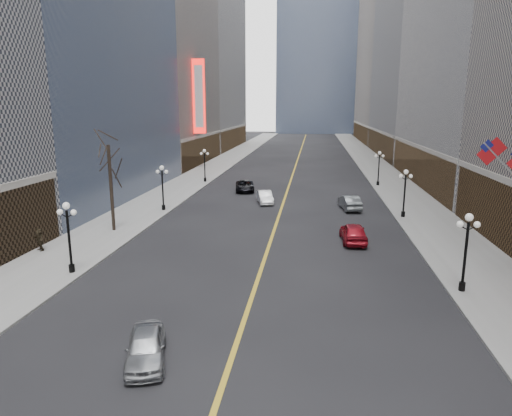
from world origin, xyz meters
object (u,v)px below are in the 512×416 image
(streetlamp_east_2, at_px, (405,188))
(car_sb_far, at_px, (350,202))
(car_nb_near, at_px, (146,347))
(car_sb_mid, at_px, (353,233))
(streetlamp_west_3, at_px, (205,162))
(car_nb_far, at_px, (245,186))
(streetlamp_east_1, at_px, (466,244))
(streetlamp_west_1, at_px, (68,230))
(streetlamp_east_3, at_px, (379,165))
(streetlamp_west_2, at_px, (162,183))
(car_nb_mid, at_px, (265,197))

(streetlamp_east_2, relative_size, car_sb_far, 1.00)
(car_nb_near, xyz_separation_m, car_sb_mid, (9.94, 18.57, 0.11))
(streetlamp_east_2, relative_size, streetlamp_west_3, 1.00)
(car_nb_near, bearing_deg, streetlamp_west_3, 83.51)
(streetlamp_east_2, distance_m, car_nb_far, 21.01)
(car_nb_near, xyz_separation_m, car_nb_far, (-1.79, 39.20, 0.01))
(streetlamp_east_1, bearing_deg, car_nb_near, -149.09)
(streetlamp_west_1, distance_m, car_nb_near, 12.57)
(car_nb_far, distance_m, car_sb_far, 15.14)
(streetlamp_east_1, xyz_separation_m, streetlamp_east_3, (0.00, 36.00, 0.00))
(car_sb_mid, bearing_deg, car_sb_far, -95.71)
(streetlamp_west_3, xyz_separation_m, car_sb_far, (18.80, -14.81, -2.16))
(car_nb_near, bearing_deg, streetlamp_east_3, 54.38)
(streetlamp_west_2, relative_size, car_sb_mid, 0.99)
(car_nb_mid, bearing_deg, streetlamp_west_1, -126.85)
(streetlamp_east_3, distance_m, streetlamp_west_3, 23.60)
(streetlamp_east_3, distance_m, car_sb_mid, 27.20)
(car_sb_mid, height_order, car_sb_far, car_sb_mid)
(streetlamp_east_1, xyz_separation_m, streetlamp_west_3, (-23.60, 36.00, 0.00))
(car_nb_mid, bearing_deg, car_nb_near, -106.62)
(car_sb_mid, bearing_deg, car_nb_far, -63.42)
(streetlamp_east_2, xyz_separation_m, streetlamp_west_2, (-23.60, 0.00, 0.00))
(car_nb_mid, relative_size, car_sb_far, 0.91)
(streetlamp_west_2, distance_m, car_sb_mid, 20.28)
(car_sb_far, bearing_deg, streetlamp_west_3, -47.98)
(car_nb_mid, distance_m, car_nb_far, 7.55)
(car_sb_far, bearing_deg, car_nb_near, 61.18)
(car_nb_far, bearing_deg, streetlamp_west_3, 127.82)
(car_nb_far, xyz_separation_m, car_sb_far, (12.28, -8.86, 0.07))
(streetlamp_west_2, xyz_separation_m, car_nb_near, (8.31, -27.15, -2.23))
(car_nb_near, height_order, car_sb_mid, car_sb_mid)
(streetlamp_west_1, xyz_separation_m, car_sb_far, (18.80, 21.19, -2.16))
(streetlamp_east_3, height_order, car_sb_far, streetlamp_east_3)
(streetlamp_west_1, bearing_deg, car_nb_near, -47.76)
(streetlamp_west_1, relative_size, car_nb_mid, 1.10)
(streetlamp_east_2, relative_size, car_nb_far, 0.93)
(streetlamp_west_3, distance_m, car_nb_mid, 16.24)
(car_nb_far, bearing_deg, streetlamp_west_2, -128.24)
(car_nb_mid, bearing_deg, streetlamp_east_1, -73.29)
(car_nb_near, height_order, car_nb_mid, car_nb_mid)
(streetlamp_east_3, bearing_deg, streetlamp_west_1, -123.25)
(streetlamp_west_1, bearing_deg, streetlamp_east_2, 37.33)
(car_nb_near, bearing_deg, car_nb_far, 75.69)
(car_nb_far, bearing_deg, streetlamp_east_3, 9.43)
(streetlamp_east_2, height_order, streetlamp_west_2, same)
(streetlamp_west_1, height_order, car_nb_mid, streetlamp_west_1)
(car_sb_mid, distance_m, car_sb_far, 11.78)
(streetlamp_east_3, bearing_deg, streetlamp_east_1, -90.00)
(car_nb_mid, height_order, car_sb_mid, car_sb_mid)
(car_nb_mid, bearing_deg, car_nb_far, 101.73)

